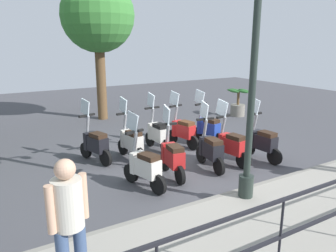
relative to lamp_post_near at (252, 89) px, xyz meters
name	(u,v)px	position (x,y,z in m)	size (l,w,h in m)	color
ground_plane	(189,160)	(2.40, -0.39, -2.12)	(28.00, 28.00, 0.00)	#424247
promenade_walkway	(293,212)	(-0.75, -0.39, -2.04)	(2.20, 20.00, 0.15)	gray
lamp_post_near	(252,89)	(0.00, 0.00, 0.00)	(0.26, 0.90, 4.43)	#232D28
pedestrian_distant	(69,218)	(-0.78, 3.31, -1.04)	(0.41, 0.47, 1.59)	#384C70
tree_distant	(98,17)	(7.78, -0.05, 1.60)	(2.61, 2.61, 5.07)	brown
potted_palm	(238,105)	(5.56, -4.83, -1.67)	(1.06, 0.66, 1.05)	slate
scooter_near_0	(262,141)	(1.50, -1.94, -1.64)	(1.23, 0.44, 1.54)	black
scooter_near_1	(231,145)	(1.67, -1.09, -1.64)	(1.23, 0.45, 1.54)	black
scooter_near_2	(210,149)	(1.69, -0.48, -1.64)	(1.23, 0.45, 1.54)	black
scooter_near_3	(172,156)	(1.71, 0.52, -1.64)	(1.23, 0.45, 1.54)	black
scooter_near_4	(144,166)	(1.52, 1.29, -1.64)	(1.21, 0.52, 1.54)	black
scooter_far_0	(207,128)	(3.25, -1.59, -1.64)	(1.22, 0.49, 1.54)	black
scooter_far_1	(182,130)	(3.39, -0.82, -1.64)	(1.22, 0.50, 1.54)	black
scooter_far_2	(158,133)	(3.47, -0.07, -1.64)	(1.23, 0.44, 1.54)	black
scooter_far_3	(131,141)	(3.20, 0.83, -1.64)	(1.23, 0.44, 1.54)	black
scooter_far_4	(95,143)	(3.46, 1.66, -1.64)	(1.20, 0.54, 1.54)	black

